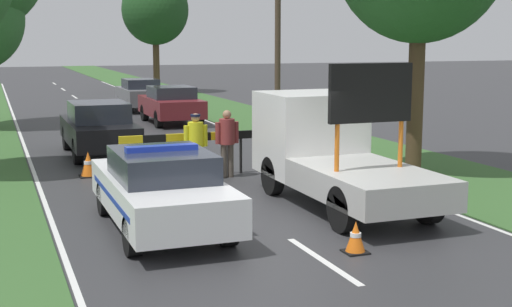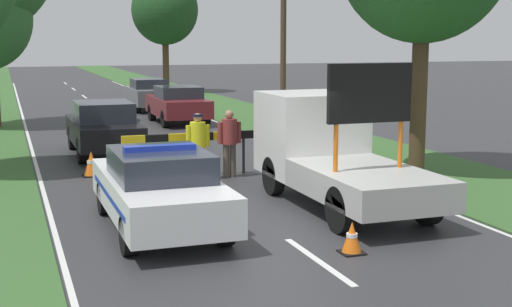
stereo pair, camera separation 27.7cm
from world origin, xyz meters
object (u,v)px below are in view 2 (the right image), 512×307
(queued_car_sedan_black, at_px, (104,127))
(utility_pole, at_px, (283,46))
(police_officer, at_px, (198,141))
(work_truck, at_px, (330,150))
(traffic_cone_centre_front, at_px, (91,164))
(traffic_cone_near_truck, at_px, (352,238))
(police_car, at_px, (159,188))
(road_barrier, at_px, (191,140))
(pedestrian_civilian, at_px, (229,138))
(traffic_cone_near_police, at_px, (206,157))
(queued_car_suv_grey, at_px, (149,94))
(roadside_tree_mid_left, at_px, (165,10))
(queued_car_wagon_maroon, at_px, (178,104))

(queued_car_sedan_black, distance_m, utility_pole, 6.88)
(police_officer, distance_m, queued_car_sedan_black, 5.02)
(police_officer, bearing_deg, work_truck, 148.52)
(traffic_cone_centre_front, bearing_deg, traffic_cone_near_truck, -68.46)
(police_car, relative_size, utility_pole, 0.76)
(police_car, height_order, police_officer, police_officer)
(road_barrier, relative_size, pedestrian_civilian, 2.05)
(traffic_cone_near_police, height_order, utility_pole, utility_pole)
(pedestrian_civilian, distance_m, traffic_cone_near_truck, 6.86)
(police_officer, height_order, utility_pole, utility_pole)
(work_truck, relative_size, traffic_cone_near_truck, 10.21)
(traffic_cone_centre_front, height_order, queued_car_suv_grey, queued_car_suv_grey)
(queued_car_suv_grey, height_order, utility_pole, utility_pole)
(queued_car_suv_grey, bearing_deg, roadside_tree_mid_left, -106.75)
(traffic_cone_near_police, height_order, traffic_cone_near_truck, traffic_cone_near_police)
(traffic_cone_near_truck, bearing_deg, utility_pole, 73.21)
(pedestrian_civilian, xyz_separation_m, traffic_cone_near_police, (-0.18, 1.60, -0.73))
(traffic_cone_near_police, relative_size, queued_car_suv_grey, 0.14)
(pedestrian_civilian, distance_m, roadside_tree_mid_left, 28.80)
(queued_car_wagon_maroon, bearing_deg, work_truck, 89.12)
(road_barrier, xyz_separation_m, police_officer, (0.04, -0.52, 0.05))
(queued_car_wagon_maroon, bearing_deg, traffic_cone_near_police, 80.86)
(police_car, height_order, pedestrian_civilian, pedestrian_civilian)
(traffic_cone_near_police, distance_m, traffic_cone_centre_front, 3.10)
(queued_car_suv_grey, bearing_deg, road_barrier, 82.52)
(queued_car_wagon_maroon, distance_m, roadside_tree_mid_left, 17.29)
(queued_car_sedan_black, height_order, roadside_tree_mid_left, roadside_tree_mid_left)
(roadside_tree_mid_left, bearing_deg, utility_pole, -91.98)
(traffic_cone_centre_front, xyz_separation_m, traffic_cone_near_truck, (3.21, -8.12, -0.05))
(police_car, relative_size, pedestrian_civilian, 2.78)
(pedestrian_civilian, xyz_separation_m, queued_car_wagon_maroon, (1.45, 11.70, -0.20))
(police_car, relative_size, police_officer, 2.84)
(queued_car_suv_grey, distance_m, utility_pole, 11.97)
(work_truck, distance_m, road_barrier, 4.21)
(police_officer, bearing_deg, traffic_cone_near_police, -86.14)
(pedestrian_civilian, relative_size, traffic_cone_centre_front, 2.66)
(road_barrier, relative_size, police_officer, 2.09)
(police_officer, bearing_deg, police_car, 91.17)
(pedestrian_civilian, distance_m, queued_car_sedan_black, 5.24)
(work_truck, distance_m, queued_car_sedan_black, 8.70)
(police_officer, xyz_separation_m, pedestrian_civilian, (0.85, 0.14, 0.01))
(pedestrian_civilian, bearing_deg, work_truck, -98.82)
(utility_pole, bearing_deg, queued_car_suv_grey, 102.10)
(road_barrier, xyz_separation_m, pedestrian_civilian, (0.89, -0.38, 0.06))
(work_truck, bearing_deg, road_barrier, -60.09)
(work_truck, xyz_separation_m, road_barrier, (-2.11, 3.64, -0.18))
(queued_car_sedan_black, distance_m, roadside_tree_mid_left, 24.95)
(road_barrier, bearing_deg, traffic_cone_near_truck, -84.73)
(traffic_cone_near_police, bearing_deg, roadside_tree_mid_left, 79.86)
(police_car, relative_size, work_truck, 0.87)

